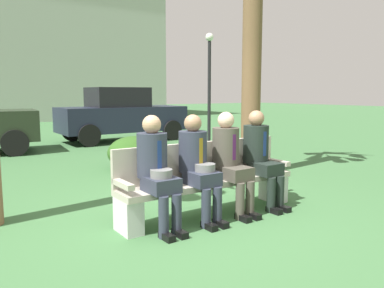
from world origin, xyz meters
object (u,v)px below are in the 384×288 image
park_bench (207,179)px  parked_car_far (121,114)px  seated_man_leftmost (156,167)px  seated_man_centerleft (198,162)px  seated_man_rightmost (260,153)px  shrub_near_bench (134,152)px  seated_man_centerright (230,157)px  building_backdrop (37,38)px  street_lamp (209,75)px

park_bench → parked_car_far: bearing=73.4°
seated_man_leftmost → seated_man_centerleft: (0.55, -0.00, -0.01)m
seated_man_leftmost → seated_man_rightmost: bearing=0.2°
shrub_near_bench → seated_man_leftmost: bearing=-111.9°
seated_man_centerleft → parked_car_far: size_ratio=0.32×
seated_man_centerright → building_backdrop: size_ratio=0.09×
seated_man_leftmost → seated_man_centerright: 1.06m
seated_man_centerleft → seated_man_rightmost: (1.03, 0.01, 0.01)m
seated_man_rightmost → street_lamp: 6.93m
shrub_near_bench → seated_man_rightmost: bearing=-85.6°
seated_man_leftmost → park_bench: bearing=9.8°
park_bench → seated_man_centerleft: size_ratio=1.92×
seated_man_leftmost → street_lamp: bearing=48.7°
park_bench → shrub_near_bench: size_ratio=2.32×
seated_man_centerright → parked_car_far: bearing=75.5°
seated_man_centerright → street_lamp: (4.06, 5.81, 1.32)m
park_bench → seated_man_centerright: 0.40m
seated_man_rightmost → shrub_near_bench: seated_man_rightmost is taller
seated_man_leftmost → seated_man_rightmost: 1.59m
seated_man_centerright → seated_man_rightmost: 0.53m
park_bench → seated_man_leftmost: bearing=-170.2°
seated_man_centerright → shrub_near_bench: bearing=85.3°
seated_man_centerleft → parked_car_far: 8.05m
seated_man_centerleft → seated_man_rightmost: size_ratio=0.98×
shrub_near_bench → street_lamp: bearing=33.5°
park_bench → building_backdrop: size_ratio=0.18×
street_lamp → seated_man_rightmost: bearing=-121.3°
park_bench → parked_car_far: (2.23, 7.51, 0.40)m
shrub_near_bench → street_lamp: (3.79, 2.51, 1.71)m
seated_man_centerright → shrub_near_bench: (0.27, 3.31, -0.39)m
seated_man_centerleft → seated_man_centerright: 0.51m
seated_man_rightmost → shrub_near_bench: size_ratio=1.22×
seated_man_leftmost → seated_man_centerleft: seated_man_leftmost is taller
seated_man_centerleft → seated_man_rightmost: 1.03m
park_bench → seated_man_centerleft: bearing=-150.6°
seated_man_centerleft → street_lamp: street_lamp is taller
seated_man_rightmost → parked_car_far: 7.78m
parked_car_far → building_backdrop: building_backdrop is taller
seated_man_centerright → seated_man_leftmost: bearing=-179.7°
seated_man_rightmost → shrub_near_bench: bearing=94.4°
street_lamp → seated_man_leftmost: bearing=-131.3°
shrub_near_bench → park_bench: bearing=-99.4°
park_bench → street_lamp: (4.31, 5.68, 1.60)m
seated_man_rightmost → building_backdrop: bearing=84.0°
park_bench → shrub_near_bench: bearing=80.6°
seated_man_leftmost → parked_car_far: size_ratio=0.33×
seated_man_centerleft → seated_man_leftmost: bearing=179.9°
seated_man_rightmost → street_lamp: bearing=58.7°
park_bench → seated_man_rightmost: size_ratio=1.89×
seated_man_centerleft → shrub_near_bench: 3.42m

